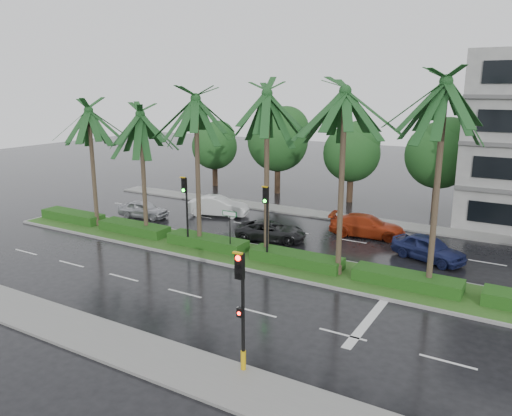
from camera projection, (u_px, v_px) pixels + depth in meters
The scene contains 17 objects.
ground at pixel (240, 262), 28.05m from camera, with size 120.00×120.00×0.00m, color black.
near_sidewalk at pixel (101, 338), 19.50m from camera, with size 40.00×2.40×0.12m, color slate.
far_sidewalk at pixel (324, 215), 38.07m from camera, with size 40.00×2.00×0.12m, color slate.
median at pixel (249, 256), 28.87m from camera, with size 36.00×4.00×0.15m.
hedge at pixel (249, 250), 28.78m from camera, with size 35.20×1.40×0.60m.
lane_markings at pixel (285, 275), 26.19m from camera, with size 34.00×13.06×0.01m.
palm_row at pixel (230, 112), 27.54m from camera, with size 26.30×4.20×10.51m.
signal_near at pixel (242, 307), 16.64m from camera, with size 0.34×0.45×4.36m.
signal_median_left at pixel (186, 201), 29.56m from camera, with size 0.34×0.42×4.36m.
signal_median_right at pixel (266, 213), 26.84m from camera, with size 0.34×0.42×4.36m.
street_sign at pixel (230, 222), 28.44m from camera, with size 0.95×0.09×2.60m.
bg_trees at pixel (346, 148), 41.93m from camera, with size 32.37×5.49×7.93m.
car_silver at pixel (143, 209), 37.40m from camera, with size 3.82×1.54×1.30m, color #ADADB5.
car_white at pixel (218, 206), 37.92m from camera, with size 4.57×1.59×1.51m, color silver.
car_darkgrey at pixel (271, 231), 31.88m from camera, with size 4.50×2.07×1.25m, color black.
car_red at pixel (367, 226), 32.77m from camera, with size 4.91×1.99×1.42m, color #A72E12.
car_blue at pixel (428, 248), 28.24m from camera, with size 4.22×1.70×1.44m, color navy.
Camera 1 is at (14.22, -22.38, 9.68)m, focal length 35.00 mm.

